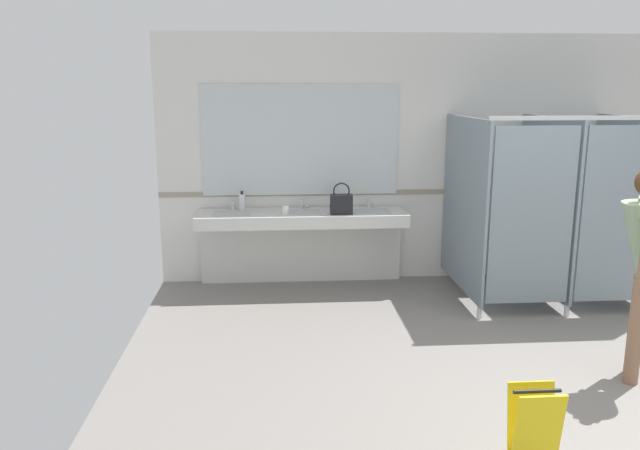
{
  "coord_description": "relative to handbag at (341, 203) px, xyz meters",
  "views": [
    {
      "loc": [
        -2.55,
        -4.13,
        2.26
      ],
      "look_at": [
        -2.17,
        1.04,
        1.11
      ],
      "focal_mm": 34.89,
      "sensor_mm": 36.0,
      "label": 1
    }
  ],
  "objects": [
    {
      "name": "wet_floor_sign",
      "position": [
        0.75,
        -3.55,
        -0.71
      ],
      "size": [
        0.28,
        0.19,
        0.57
      ],
      "color": "yellow",
      "rests_on": "ground_plane"
    },
    {
      "name": "wall_back",
      "position": [
        1.81,
        0.52,
        0.42
      ],
      "size": [
        7.78,
        0.12,
        2.87
      ],
      "primitive_type": "cube",
      "color": "silver",
      "rests_on": "ground_plane"
    },
    {
      "name": "ground_plane",
      "position": [
        1.81,
        -2.59,
        -1.06
      ],
      "size": [
        7.78,
        6.71,
        0.1
      ],
      "primitive_type": "cube",
      "color": "gray"
    },
    {
      "name": "mirror_panel",
      "position": [
        -0.43,
        0.45,
        0.66
      ],
      "size": [
        2.26,
        0.02,
        1.26
      ],
      "primitive_type": "cube",
      "color": "silver",
      "rests_on": "wall_back"
    },
    {
      "name": "soap_dispenser",
      "position": [
        -1.11,
        0.32,
        -0.03
      ],
      "size": [
        0.07,
        0.07,
        0.22
      ],
      "color": "white",
      "rests_on": "vanity_counter"
    },
    {
      "name": "vanity_counter",
      "position": [
        -0.43,
        0.24,
        -0.35
      ],
      "size": [
        2.36,
        0.59,
        1.0
      ],
      "color": "silver",
      "rests_on": "ground_plane"
    },
    {
      "name": "wall_back_tile_band",
      "position": [
        1.81,
        0.46,
        0.04
      ],
      "size": [
        7.78,
        0.01,
        0.06
      ],
      "primitive_type": "cube",
      "color": "#9E937F",
      "rests_on": "wall_back"
    },
    {
      "name": "paper_cup",
      "position": [
        -0.62,
        0.01,
        -0.07
      ],
      "size": [
        0.07,
        0.07,
        0.1
      ],
      "primitive_type": "cylinder",
      "color": "white",
      "rests_on": "vanity_counter"
    },
    {
      "name": "handbag",
      "position": [
        0.0,
        0.0,
        0.0
      ],
      "size": [
        0.24,
        0.12,
        0.35
      ],
      "color": "black",
      "rests_on": "vanity_counter"
    },
    {
      "name": "bathroom_stalls",
      "position": [
        2.19,
        -0.49,
        0.04
      ],
      "size": [
        1.87,
        1.49,
        2.0
      ],
      "color": "gray",
      "rests_on": "ground_plane"
    }
  ]
}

